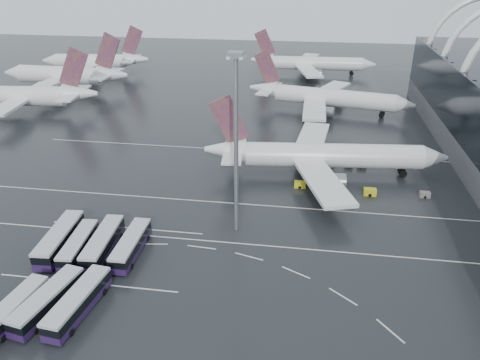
# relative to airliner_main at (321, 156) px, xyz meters

# --- Properties ---
(ground) EXTENTS (420.00, 420.00, 0.00)m
(ground) POSITION_rel_airliner_main_xyz_m (-10.36, -28.22, -4.51)
(ground) COLOR black
(ground) RESTS_ON ground
(lane_marking_near) EXTENTS (120.00, 0.25, 0.01)m
(lane_marking_near) POSITION_rel_airliner_main_xyz_m (-10.36, -30.22, -4.51)
(lane_marking_near) COLOR white
(lane_marking_near) RESTS_ON ground
(lane_marking_mid) EXTENTS (120.00, 0.25, 0.01)m
(lane_marking_mid) POSITION_rel_airliner_main_xyz_m (-10.36, -16.22, -4.51)
(lane_marking_mid) COLOR white
(lane_marking_mid) RESTS_ON ground
(lane_marking_far) EXTENTS (120.00, 0.25, 0.01)m
(lane_marking_far) POSITION_rel_airliner_main_xyz_m (-10.36, 11.78, -4.51)
(lane_marking_far) COLOR white
(lane_marking_far) RESTS_ON ground
(bus_bay_line_south) EXTENTS (28.00, 0.25, 0.01)m
(bus_bay_line_south) POSITION_rel_airliner_main_xyz_m (-34.36, -44.22, -4.51)
(bus_bay_line_south) COLOR white
(bus_bay_line_south) RESTS_ON ground
(bus_bay_line_north) EXTENTS (28.00, 0.25, 0.01)m
(bus_bay_line_north) POSITION_rel_airliner_main_xyz_m (-34.36, -28.22, -4.51)
(bus_bay_line_north) COLOR white
(bus_bay_line_north) RESTS_ON ground
(airliner_main) EXTENTS (53.26, 46.48, 18.03)m
(airliner_main) POSITION_rel_airliner_main_xyz_m (0.00, 0.00, 0.00)
(airliner_main) COLOR white
(airliner_main) RESTS_ON ground
(airliner_gate_b) EXTENTS (51.23, 45.32, 17.88)m
(airliner_gate_b) POSITION_rel_airliner_main_xyz_m (1.66, 47.98, -0.04)
(airliner_gate_b) COLOR white
(airliner_gate_b) RESTS_ON ground
(airliner_gate_c) EXTENTS (50.50, 46.67, 18.02)m
(airliner_gate_c) POSITION_rel_airliner_main_xyz_m (-3.87, 98.35, -0.01)
(airliner_gate_c) COLOR white
(airliner_gate_c) RESTS_ON ground
(jet_remote_west) EXTENTS (46.86, 37.81, 20.38)m
(jet_remote_west) POSITION_rel_airliner_main_xyz_m (-89.64, 32.90, 0.75)
(jet_remote_west) COLOR white
(jet_remote_west) RESTS_ON ground
(jet_remote_mid) EXTENTS (48.15, 38.75, 21.03)m
(jet_remote_mid) POSITION_rel_airliner_main_xyz_m (-90.03, 60.03, 0.91)
(jet_remote_mid) COLOR white
(jet_remote_mid) RESTS_ON ground
(jet_remote_far) EXTENTS (44.60, 35.97, 19.40)m
(jet_remote_far) POSITION_rel_airliner_main_xyz_m (-90.92, 87.44, 0.49)
(jet_remote_far) COLOR white
(jet_remote_far) RESTS_ON ground
(bus_row_near_a) EXTENTS (4.26, 14.21, 3.45)m
(bus_row_near_a) POSITION_rel_airliner_main_xyz_m (-42.68, -36.20, -2.62)
(bus_row_near_a) COLOR #2C1543
(bus_row_near_a) RESTS_ON ground
(bus_row_near_b) EXTENTS (3.74, 12.20, 2.96)m
(bus_row_near_b) POSITION_rel_airliner_main_xyz_m (-39.00, -37.02, -2.89)
(bus_row_near_b) COLOR #2C1543
(bus_row_near_b) RESTS_ON ground
(bus_row_near_c) EXTENTS (3.91, 13.54, 3.29)m
(bus_row_near_c) POSITION_rel_airliner_main_xyz_m (-35.14, -36.12, -2.70)
(bus_row_near_c) COLOR #2C1543
(bus_row_near_c) RESTS_ON ground
(bus_row_near_d) EXTENTS (3.22, 12.75, 3.13)m
(bus_row_near_d) POSITION_rel_airliner_main_xyz_m (-30.46, -35.86, -2.80)
(bus_row_near_d) COLOR #2C1543
(bus_row_near_d) RESTS_ON ground
(bus_row_far_a) EXTENTS (4.10, 12.31, 2.97)m
(bus_row_far_a) POSITION_rel_airliner_main_xyz_m (-40.49, -52.96, -2.88)
(bus_row_far_a) COLOR #2C1543
(bus_row_far_a) RESTS_ON ground
(bus_row_far_b) EXTENTS (5.05, 13.03, 3.13)m
(bus_row_far_b) POSITION_rel_airliner_main_xyz_m (-36.86, -50.66, -2.79)
(bus_row_far_b) COLOR #2C1543
(bus_row_far_b) RESTS_ON ground
(bus_row_far_c) EXTENTS (4.30, 13.26, 3.21)m
(bus_row_far_c) POSITION_rel_airliner_main_xyz_m (-32.54, -50.35, -2.75)
(bus_row_far_c) COLOR #2C1543
(bus_row_far_c) RESTS_ON ground
(floodlight_mast) EXTENTS (2.39, 2.39, 31.18)m
(floodlight_mast) POSITION_rel_airliner_main_xyz_m (-14.70, -25.68, 15.10)
(floodlight_mast) COLOR gray
(floodlight_mast) RESTS_ON ground
(gse_cart_belly_a) EXTENTS (2.52, 1.49, 1.37)m
(gse_cart_belly_a) POSITION_rel_airliner_main_xyz_m (10.19, -8.45, -3.83)
(gse_cart_belly_a) COLOR yellow
(gse_cart_belly_a) RESTS_ON ground
(gse_cart_belly_b) EXTENTS (2.01, 1.19, 1.09)m
(gse_cart_belly_b) POSITION_rel_airliner_main_xyz_m (9.73, 5.71, -3.97)
(gse_cart_belly_b) COLOR slate
(gse_cart_belly_b) RESTS_ON ground
(gse_cart_belly_c) EXTENTS (2.39, 1.41, 1.30)m
(gse_cart_belly_c) POSITION_rel_airliner_main_xyz_m (-4.07, -7.06, -3.86)
(gse_cart_belly_c) COLOR yellow
(gse_cart_belly_c) RESTS_ON ground
(gse_cart_belly_d) EXTENTS (2.06, 1.22, 1.12)m
(gse_cart_belly_d) POSITION_rel_airliner_main_xyz_m (21.15, -7.70, -3.95)
(gse_cart_belly_d) COLOR slate
(gse_cart_belly_d) RESTS_ON ground
(gse_cart_belly_e) EXTENTS (1.87, 1.11, 1.02)m
(gse_cart_belly_e) POSITION_rel_airliner_main_xyz_m (6.73, 5.44, -4.00)
(gse_cart_belly_e) COLOR yellow
(gse_cart_belly_e) RESTS_ON ground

